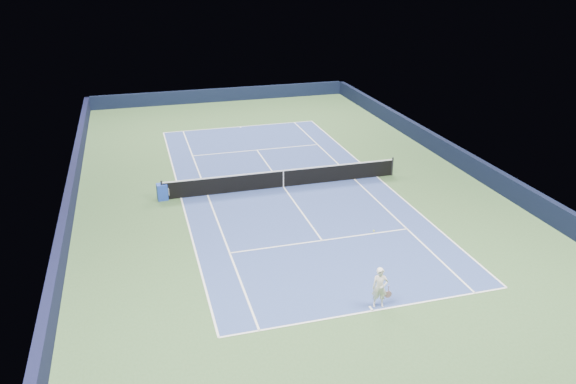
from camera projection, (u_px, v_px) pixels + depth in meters
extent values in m
plane|color=#36552E|center=(283.00, 187.00, 30.32)|extent=(40.00, 40.00, 0.00)
cube|color=black|center=(221.00, 95.00, 47.65)|extent=(22.00, 0.35, 1.10)
cube|color=black|center=(461.00, 159.00, 32.82)|extent=(0.35, 40.00, 1.10)
cube|color=black|center=(70.00, 200.00, 27.38)|extent=(0.35, 40.00, 1.10)
cube|color=navy|center=(283.00, 187.00, 30.32)|extent=(10.97, 23.77, 0.01)
cube|color=white|center=(240.00, 127.00, 40.83)|extent=(10.97, 0.08, 0.00)
cube|color=white|center=(373.00, 311.00, 19.80)|extent=(10.97, 0.08, 0.00)
cube|color=white|center=(377.00, 177.00, 31.69)|extent=(0.08, 23.77, 0.00)
cube|color=white|center=(181.00, 198.00, 28.94)|extent=(0.08, 23.77, 0.00)
cube|color=white|center=(354.00, 179.00, 31.35)|extent=(0.08, 23.77, 0.00)
cube|color=white|center=(208.00, 195.00, 29.28)|extent=(0.08, 23.77, 0.00)
cube|color=white|center=(257.00, 150.00, 35.98)|extent=(8.23, 0.08, 0.00)
cube|color=white|center=(322.00, 240.00, 24.65)|extent=(8.23, 0.08, 0.00)
cube|color=white|center=(283.00, 187.00, 30.32)|extent=(0.08, 12.80, 0.00)
cube|color=white|center=(240.00, 127.00, 40.70)|extent=(0.08, 0.30, 0.00)
cube|color=white|center=(371.00, 308.00, 19.93)|extent=(0.08, 0.30, 0.00)
cylinder|color=black|center=(162.00, 190.00, 28.50)|extent=(0.10, 0.10, 1.07)
cylinder|color=black|center=(392.00, 166.00, 31.72)|extent=(0.10, 0.10, 1.07)
cube|color=black|center=(283.00, 179.00, 30.14)|extent=(12.80, 0.03, 0.91)
cube|color=white|center=(283.00, 171.00, 29.95)|extent=(12.80, 0.04, 0.06)
cube|color=white|center=(283.00, 179.00, 30.14)|extent=(0.05, 0.04, 0.91)
cube|color=#1C3CAB|center=(162.00, 192.00, 28.61)|extent=(0.55, 0.51, 0.85)
cube|color=silver|center=(168.00, 191.00, 28.67)|extent=(0.08, 0.37, 0.38)
imported|color=white|center=(380.00, 288.00, 19.79)|extent=(0.63, 0.49, 1.53)
cylinder|color=pink|center=(389.00, 289.00, 19.85)|extent=(0.03, 0.03, 0.25)
cylinder|color=black|center=(388.00, 294.00, 19.94)|extent=(0.25, 0.02, 0.25)
cylinder|color=#C88196|center=(388.00, 294.00, 19.94)|extent=(0.27, 0.03, 0.27)
sphere|color=#CAE02F|center=(374.00, 231.00, 20.02)|extent=(0.07, 0.07, 0.07)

